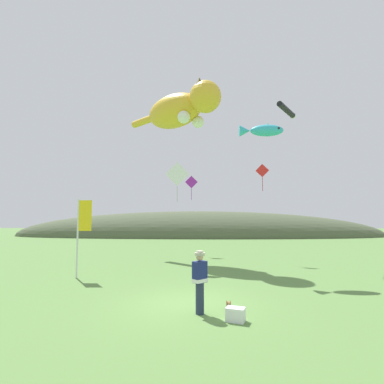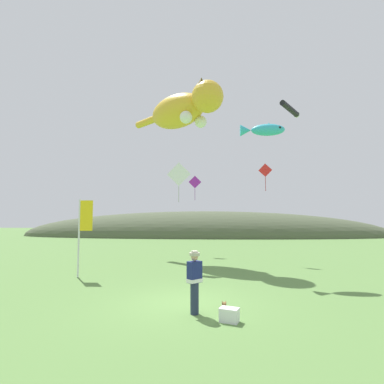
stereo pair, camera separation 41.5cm
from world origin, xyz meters
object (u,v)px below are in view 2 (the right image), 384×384
festival_attendant (195,280)px  kite_diamond_red (265,171)px  kite_diamond_white (179,174)px  picnic_cooler (229,315)px  festival_banner_pole (83,226)px  kite_giant_cat (183,110)px  kite_diamond_violet (195,182)px  kite_spool (224,305)px  kite_fish_windsock (263,130)px  kite_tube_streamer (290,109)px

festival_attendant → kite_diamond_red: size_ratio=1.01×
kite_diamond_white → picnic_cooler: bearing=-75.2°
festival_banner_pole → kite_diamond_red: bearing=31.0°
kite_diamond_white → kite_diamond_red: bearing=26.7°
kite_giant_cat → kite_diamond_red: size_ratio=3.86×
festival_banner_pole → kite_diamond_violet: kite_diamond_violet is taller
kite_spool → festival_banner_pole: bearing=145.3°
kite_spool → kite_giant_cat: (-2.18, 10.50, 9.88)m
kite_diamond_white → festival_banner_pole: bearing=-144.1°
picnic_cooler → kite_diamond_red: size_ratio=0.32×
festival_attendant → picnic_cooler: 1.35m
festival_attendant → kite_diamond_violet: size_ratio=0.95×
picnic_cooler → kite_diamond_red: (3.08, 11.06, 5.50)m
kite_fish_windsock → kite_diamond_white: 5.12m
festival_attendant → kite_tube_streamer: (5.82, 10.96, 8.92)m
kite_tube_streamer → picnic_cooler: bearing=-112.9°
picnic_cooler → kite_tube_streamer: 15.84m
kite_giant_cat → kite_diamond_white: kite_giant_cat is taller
kite_spool → kite_diamond_white: bearing=106.2°
kite_spool → kite_diamond_violet: kite_diamond_violet is taller
festival_attendant → kite_fish_windsock: 9.14m
kite_spool → kite_fish_windsock: size_ratio=0.11×
festival_attendant → kite_diamond_white: size_ratio=0.79×
kite_giant_cat → kite_diamond_white: size_ratio=3.04×
picnic_cooler → kite_diamond_violet: bearing=96.3°
festival_attendant → festival_banner_pole: (-5.41, 4.82, 1.36)m
kite_spool → festival_banner_pole: (-6.27, 4.34, 2.20)m
kite_spool → kite_giant_cat: size_ratio=0.04×
kite_tube_streamer → kite_diamond_red: 4.58m
kite_diamond_violet → festival_attendant: bearing=-87.3°
kite_diamond_violet → kite_tube_streamer: bearing=-23.9°
kite_spool → kite_giant_cat: 14.58m
kite_spool → kite_tube_streamer: kite_tube_streamer is taller
festival_banner_pole → kite_diamond_violet: bearing=62.2°
kite_diamond_red → festival_banner_pole: bearing=-149.0°
kite_spool → kite_fish_windsock: kite_fish_windsock is taller
festival_banner_pole → kite_diamond_red: size_ratio=2.01×
festival_banner_pole → kite_diamond_violet: size_ratio=1.91×
kite_fish_windsock → kite_diamond_violet: size_ratio=1.18×
kite_spool → festival_banner_pole: size_ratio=0.07×
kite_tube_streamer → kite_diamond_white: 9.10m
kite_spool → kite_tube_streamer: (4.96, 10.48, 9.75)m
picnic_cooler → festival_banner_pole: size_ratio=0.16×
festival_attendant → kite_diamond_violet: 14.52m
festival_attendant → picnic_cooler: bearing=-31.6°
festival_banner_pole → kite_diamond_white: kite_diamond_white is taller
kite_tube_streamer → kite_diamond_white: (-7.09, -3.14, -4.76)m
kite_tube_streamer → kite_diamond_red: size_ratio=1.44×
kite_spool → kite_giant_cat: bearing=101.7°
festival_attendant → kite_tube_streamer: kite_tube_streamer is taller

